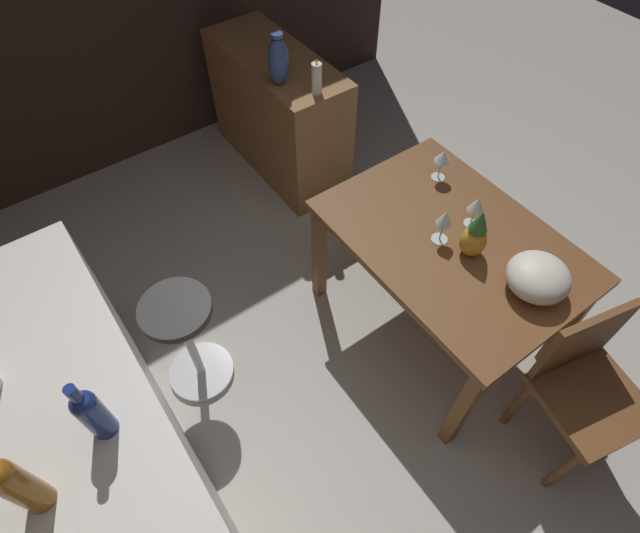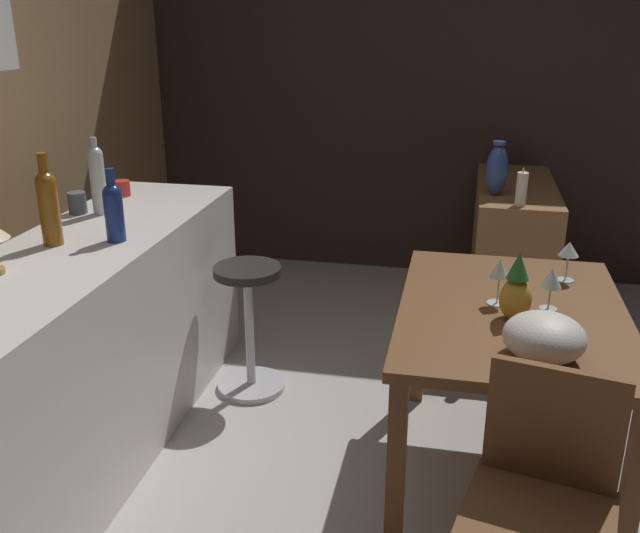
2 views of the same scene
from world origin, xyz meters
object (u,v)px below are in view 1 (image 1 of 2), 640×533
sideboard_cabinet (279,113)px  pineapple_centerpiece (475,236)px  wine_bottle_amber (15,484)px  wine_glass_right (445,219)px  vase_ceramic_blue (279,61)px  dining_table (449,252)px  fruit_bowl (538,277)px  chair_near_window (584,385)px  pillar_candle_tall (317,78)px  wine_bottle_cobalt (91,412)px  wine_glass_center (443,157)px  bar_stool (189,341)px  wine_glass_left (477,205)px

sideboard_cabinet → pineapple_centerpiece: pineapple_centerpiece is taller
sideboard_cabinet → wine_bottle_amber: 2.65m
wine_glass_right → sideboard_cabinet: bearing=-5.5°
pineapple_centerpiece → vase_ceramic_blue: (1.47, 0.03, 0.11)m
dining_table → fruit_bowl: 0.43m
chair_near_window → pillar_candle_tall: bearing=-0.6°
sideboard_cabinet → wine_bottle_cobalt: bearing=134.9°
wine_bottle_amber → wine_glass_center: bearing=-77.8°
dining_table → wine_bottle_cobalt: bearing=90.3°
pineapple_centerpiece → pillar_candle_tall: bearing=-3.9°
pillar_candle_tall → vase_ceramic_blue: size_ratio=0.67×
wine_bottle_cobalt → pillar_candle_tall: wine_bottle_cobalt is taller
wine_glass_right → fruit_bowl: 0.44m
bar_stool → dining_table: bearing=-111.6°
wine_glass_left → wine_bottle_cobalt: wine_bottle_cobalt is taller
dining_table → pineapple_centerpiece: pineapple_centerpiece is taller
pineapple_centerpiece → sideboard_cabinet: bearing=-3.3°
wine_glass_right → fruit_bowl: (-0.42, -0.13, -0.06)m
wine_glass_right → wine_bottle_cobalt: bearing=91.5°
fruit_bowl → pillar_candle_tall: (1.57, -0.01, 0.09)m
dining_table → wine_bottle_cobalt: 1.61m
chair_near_window → fruit_bowl: bearing=-1.1°
wine_bottle_cobalt → fruit_bowl: bearing=-103.0°
bar_stool → vase_ceramic_blue: vase_ceramic_blue is taller
wine_glass_left → vase_ceramic_blue: 1.37m
fruit_bowl → pillar_candle_tall: bearing=-0.5°
wine_bottle_cobalt → vase_ceramic_blue: size_ratio=1.00×
sideboard_cabinet → chair_near_window: (-2.42, 0.03, 0.08)m
pineapple_centerpiece → bar_stool: bearing=64.3°
bar_stool → pineapple_centerpiece: 1.39m
dining_table → wine_bottle_amber: (-0.10, 1.79, 0.42)m
wine_bottle_cobalt → dining_table: bearing=-89.7°
wine_glass_left → wine_bottle_cobalt: size_ratio=0.55×
dining_table → wine_bottle_cobalt: wine_bottle_cobalt is taller
fruit_bowl → chair_near_window: bearing=178.9°
wine_bottle_amber → sideboard_cabinet: bearing=-47.2°
chair_near_window → wine_bottle_amber: bearing=70.0°
wine_glass_left → wine_glass_right: bearing=85.6°
chair_near_window → pineapple_centerpiece: bearing=5.6°
bar_stool → sideboard_cabinet: bearing=-47.1°
wine_glass_left → pillar_candle_tall: bearing=2.1°
dining_table → wine_glass_left: bearing=-82.3°
pillar_candle_tall → vase_ceramic_blue: bearing=32.9°
pillar_candle_tall → vase_ceramic_blue: (0.19, 0.12, 0.05)m
dining_table → vase_ceramic_blue: vase_ceramic_blue is taller
wine_bottle_amber → pineapple_centerpiece: bearing=-89.9°
chair_near_window → pillar_candle_tall: 2.00m
sideboard_cabinet → chair_near_window: chair_near_window is taller
dining_table → pineapple_centerpiece: size_ratio=4.58×
bar_stool → fruit_bowl: 1.58m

